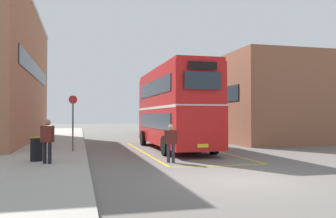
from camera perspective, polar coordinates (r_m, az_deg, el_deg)
The scene contains 10 objects.
ground_plane at distance 24.90m, azimuth -2.86°, elevation -5.70°, with size 135.60×135.60×0.00m, color #66605B.
sidewalk_left at distance 26.86m, azimuth -17.68°, elevation -5.17°, with size 4.00×57.60×0.14m, color #A39E93.
depot_building_right at distance 30.74m, azimuth 14.38°, elevation 1.25°, with size 8.69×14.07×6.49m.
double_decker_bus at distance 20.94m, azimuth 0.95°, elevation 0.32°, with size 2.87×10.26×4.75m.
single_deck_bus at distance 38.44m, azimuth -0.89°, elevation -1.66°, with size 3.12×9.42×3.02m.
pedestrian_boarding at distance 15.06m, azimuth 0.46°, elevation -5.15°, with size 0.54×0.30×1.62m.
pedestrian_waiting_near at distance 14.43m, azimuth -18.95°, elevation -4.46°, with size 0.53×0.43×1.70m.
litter_bin at distance 15.43m, azimuth -20.52°, elevation -6.07°, with size 0.52×0.52×0.98m.
bus_stop_sign at distance 19.03m, azimuth -15.14°, elevation -1.41°, with size 0.44×0.11×2.91m.
bay_marking_yellow at distance 19.19m, azimuth 2.44°, elevation -7.05°, with size 4.23×12.24×0.01m.
Camera 1 is at (-4.85, -9.94, 1.97)m, focal length 37.66 mm.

